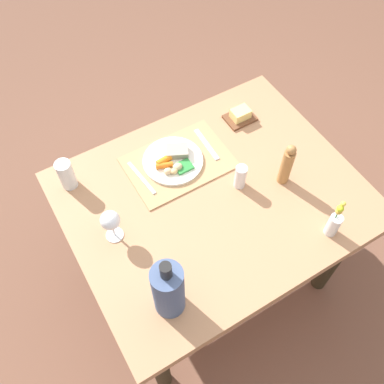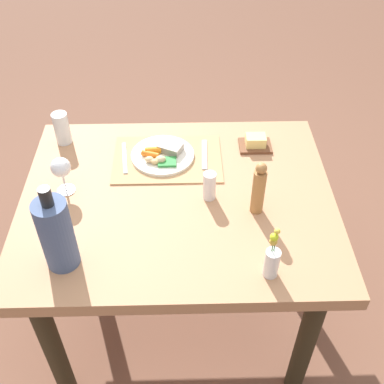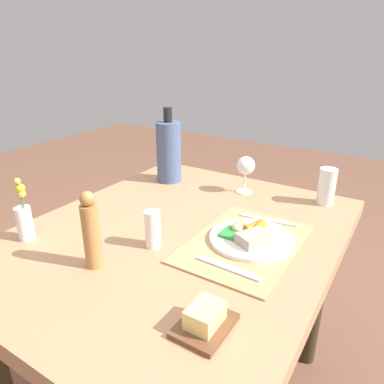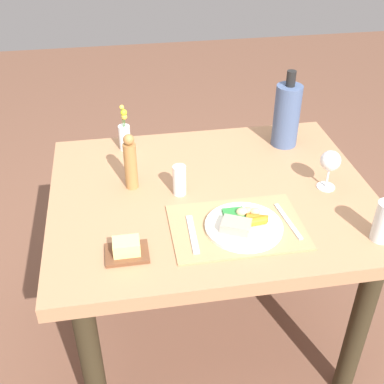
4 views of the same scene
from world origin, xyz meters
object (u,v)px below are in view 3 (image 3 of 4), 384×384
Objects in this scene: cooler_bottle at (169,151)px; pepper_mill at (91,231)px; wine_glass at (246,167)px; salt_shaker at (153,229)px; dining_table at (179,260)px; butter_dish at (205,320)px; knife at (268,220)px; water_tumbler at (326,189)px; fork at (228,268)px; flower_vase at (24,219)px; dinner_plate at (251,237)px.

cooler_bottle is 0.67m from pepper_mill.
salt_shaker is (-0.53, 0.05, -0.05)m from wine_glass.
butter_dish is (-0.32, -0.28, 0.13)m from dining_table.
water_tumbler is at bearing -31.76° from knife.
fork and knife have the same top height.
water_tumbler reaches higher than fork.
water_tumbler is at bearing -80.52° from cooler_bottle.
cooler_bottle is 2.31× the size of water_tumbler.
fork is 0.59m from water_tumbler.
cooler_bottle is 0.64m from water_tumbler.
flower_vase is at bearing 174.32° from cooler_bottle.
fork is 0.36m from pepper_mill.
salt_shaker is at bearing 55.34° from butter_dish.
wine_glass is at bearing 100.57° from water_tumbler.
pepper_mill is (-0.16, 0.07, 0.05)m from salt_shaker.
dining_table is 8.40× the size of water_tumbler.
pepper_mill reaches higher than butter_dish.
cooler_bottle is 0.56m from salt_shaker.
wine_glass is 1.33× the size of salt_shaker.
pepper_mill is (-0.49, 0.30, 0.09)m from knife.
flower_vase is at bearing 87.12° from butter_dish.
dinner_plate reaches higher than dining_table.
knife is 0.76m from flower_vase.
dinner_plate reaches higher than fork.
butter_dish reaches higher than knife.
dinner_plate is 1.26× the size of flower_vase.
dining_table is 0.49m from flower_vase.
pepper_mill reaches higher than dinner_plate.
fork is 0.32m from knife.
cooler_bottle is 2.82× the size of salt_shaker.
knife is at bearing -34.91° from salt_shaker.
water_tumbler is at bearing -36.00° from dining_table.
pepper_mill is (-0.33, 0.30, 0.08)m from dinner_plate.
dining_table is at bearing 144.00° from water_tumbler.
water_tumbler is 0.64× the size of pepper_mill.
dinner_plate is 1.92× the size of butter_dish.
dinner_plate is at bearing 175.46° from knife.
flower_vase reaches higher than wine_glass.
salt_shaker is 0.36m from butter_dish.
dinner_plate reaches higher than knife.
dining_table is at bearing 66.70° from fork.
knife is 0.58m from pepper_mill.
butter_dish is at bearing 175.98° from water_tumbler.
butter_dish is (-0.20, -0.29, -0.03)m from salt_shaker.
pepper_mill is at bearing 120.62° from fork.
dining_table is at bearing -4.66° from salt_shaker.
butter_dish is at bearing -161.48° from wine_glass.
salt_shaker is (-0.58, 0.35, -0.00)m from water_tumbler.
dining_table is 0.60m from water_tumbler.
flower_vase is at bearing 116.07° from salt_shaker.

